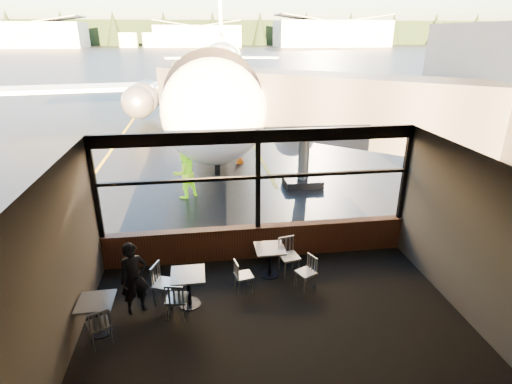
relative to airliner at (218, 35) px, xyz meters
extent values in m
plane|color=black|center=(-0.20, 100.78, -5.54)|extent=(520.00, 520.00, 0.00)
cube|color=black|center=(-0.20, -22.22, -5.53)|extent=(8.00, 6.00, 0.01)
cube|color=#38332D|center=(-0.20, -22.22, -2.04)|extent=(8.00, 6.00, 0.04)
cube|color=#4D463E|center=(-4.20, -22.22, -3.79)|extent=(0.04, 6.00, 3.50)
cube|color=#4D463E|center=(3.80, -22.22, -3.79)|extent=(0.04, 6.00, 3.50)
cube|color=#4F2917|center=(-0.20, -19.22, -5.09)|extent=(8.00, 0.28, 0.90)
cube|color=black|center=(-0.20, -19.22, -2.19)|extent=(8.00, 0.18, 0.30)
cube|color=black|center=(-4.15, -19.22, -3.34)|extent=(0.12, 0.12, 2.60)
cube|color=black|center=(-0.20, -19.22, -3.34)|extent=(0.12, 0.12, 2.60)
cube|color=black|center=(3.75, -19.22, -3.34)|extent=(0.12, 0.12, 2.60)
cube|color=black|center=(-0.20, -19.22, -3.24)|extent=(8.00, 0.10, 0.08)
imported|color=black|center=(-3.13, -21.08, -4.72)|extent=(0.71, 0.60, 1.65)
imported|color=#BFF219|center=(-2.22, -14.59, -4.61)|extent=(1.14, 1.09, 1.86)
cone|color=#EB4A07|center=(0.21, -10.74, -5.28)|extent=(0.38, 0.38, 0.53)
cylinder|color=silver|center=(-30.20, 162.78, -2.54)|extent=(8.00, 8.00, 6.00)
cylinder|color=silver|center=(-20.20, 162.78, -2.54)|extent=(8.00, 8.00, 6.00)
cylinder|color=silver|center=(-10.20, 162.78, -2.54)|extent=(8.00, 8.00, 6.00)
cube|color=black|center=(-0.20, 190.78, 0.46)|extent=(360.00, 3.00, 12.00)
camera|label=1|loc=(-1.59, -28.56, 0.12)|focal=28.00mm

